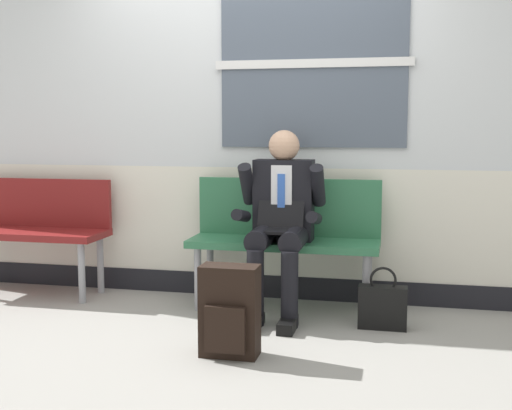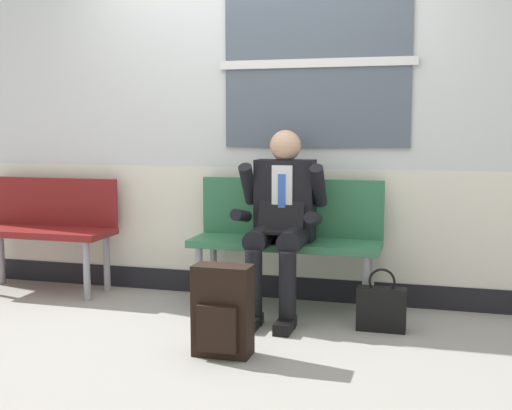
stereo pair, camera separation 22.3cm
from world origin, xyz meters
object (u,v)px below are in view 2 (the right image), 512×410
object	(u,v)px
handbag	(381,308)
person_seated	(281,218)
bench_with_person	(287,232)
bench_empty	(45,223)
backpack	(222,312)

from	to	relation	value
handbag	person_seated	bearing A→B (deg)	166.28
bench_with_person	bench_empty	world-z (taller)	bench_with_person
bench_with_person	bench_empty	size ratio (longest dim) A/B	1.18
bench_with_person	bench_empty	xyz separation A→B (m)	(-1.92, -0.00, -0.02)
bench_empty	person_seated	xyz separation A→B (m)	(1.92, -0.19, 0.14)
handbag	bench_empty	bearing A→B (deg)	172.11
bench_empty	person_seated	world-z (taller)	person_seated
bench_with_person	person_seated	xyz separation A→B (m)	(-0.00, -0.20, 0.13)
bench_with_person	handbag	distance (m)	0.87
bench_empty	handbag	xyz separation A→B (m)	(2.60, -0.36, -0.38)
bench_empty	backpack	size ratio (longest dim) A/B	2.18
person_seated	backpack	distance (m)	0.96
person_seated	handbag	distance (m)	0.87
bench_with_person	person_seated	size ratio (longest dim) A/B	1.05
handbag	backpack	bearing A→B (deg)	-139.86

